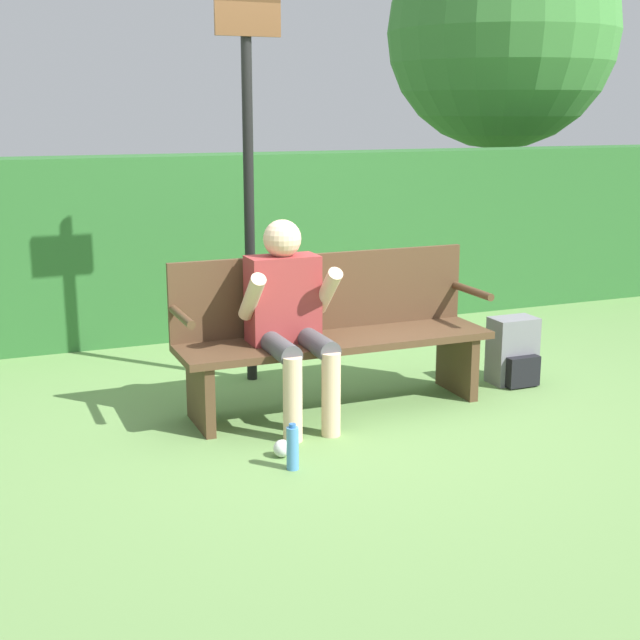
{
  "coord_description": "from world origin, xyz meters",
  "views": [
    {
      "loc": [
        -2.12,
        -4.9,
        1.85
      ],
      "look_at": [
        -0.15,
        -0.1,
        0.61
      ],
      "focal_mm": 50.0,
      "sensor_mm": 36.0,
      "label": 1
    }
  ],
  "objects_px": {
    "person_seated": "(289,310)",
    "backpack": "(514,352)",
    "water_bottle": "(293,448)",
    "signpost": "(249,159)",
    "park_bench": "(331,331)",
    "tree": "(502,34)"
  },
  "relations": [
    {
      "from": "tree",
      "to": "person_seated",
      "type": "bearing_deg",
      "value": -135.06
    },
    {
      "from": "person_seated",
      "to": "water_bottle",
      "type": "distance_m",
      "value": 0.97
    },
    {
      "from": "water_bottle",
      "to": "signpost",
      "type": "xyz_separation_m",
      "value": [
        0.3,
        1.6,
        1.4
      ]
    },
    {
      "from": "backpack",
      "to": "signpost",
      "type": "distance_m",
      "value": 2.22
    },
    {
      "from": "backpack",
      "to": "water_bottle",
      "type": "height_order",
      "value": "backpack"
    },
    {
      "from": "person_seated",
      "to": "water_bottle",
      "type": "relative_size",
      "value": 4.8
    },
    {
      "from": "backpack",
      "to": "signpost",
      "type": "height_order",
      "value": "signpost"
    },
    {
      "from": "person_seated",
      "to": "water_bottle",
      "type": "bearing_deg",
      "value": -109.35
    },
    {
      "from": "signpost",
      "to": "tree",
      "type": "relative_size",
      "value": 0.66
    },
    {
      "from": "park_bench",
      "to": "backpack",
      "type": "distance_m",
      "value": 1.37
    },
    {
      "from": "person_seated",
      "to": "backpack",
      "type": "height_order",
      "value": "person_seated"
    },
    {
      "from": "park_bench",
      "to": "tree",
      "type": "bearing_deg",
      "value": 46.4
    },
    {
      "from": "signpost",
      "to": "park_bench",
      "type": "bearing_deg",
      "value": -67.8
    },
    {
      "from": "backpack",
      "to": "park_bench",
      "type": "bearing_deg",
      "value": 178.27
    },
    {
      "from": "park_bench",
      "to": "tree",
      "type": "xyz_separation_m",
      "value": [
        3.76,
        3.95,
        2.18
      ]
    },
    {
      "from": "water_bottle",
      "to": "signpost",
      "type": "height_order",
      "value": "signpost"
    },
    {
      "from": "park_bench",
      "to": "signpost",
      "type": "height_order",
      "value": "signpost"
    },
    {
      "from": "person_seated",
      "to": "water_bottle",
      "type": "xyz_separation_m",
      "value": [
        -0.26,
        -0.75,
        -0.56
      ]
    },
    {
      "from": "person_seated",
      "to": "tree",
      "type": "relative_size",
      "value": 0.3
    },
    {
      "from": "person_seated",
      "to": "signpost",
      "type": "bearing_deg",
      "value": 87.42
    },
    {
      "from": "park_bench",
      "to": "tree",
      "type": "distance_m",
      "value": 5.87
    },
    {
      "from": "person_seated",
      "to": "backpack",
      "type": "relative_size",
      "value": 2.63
    }
  ]
}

